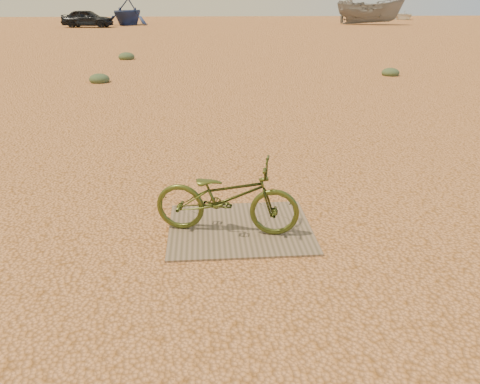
{
  "coord_description": "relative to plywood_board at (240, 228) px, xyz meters",
  "views": [
    {
      "loc": [
        -0.69,
        -4.67,
        2.22
      ],
      "look_at": [
        -0.34,
        -0.35,
        0.42
      ],
      "focal_mm": 35.0,
      "sensor_mm": 36.0,
      "label": 1
    }
  ],
  "objects": [
    {
      "name": "boat_far_right",
      "position": [
        21.72,
        49.42,
        0.45
      ],
      "size": [
        3.96,
        4.98,
        0.93
      ],
      "primitive_type": "imported",
      "rotation": [
        0.0,
        0.0,
        0.19
      ],
      "color": "silver",
      "rests_on": "ground"
    },
    {
      "name": "plywood_board",
      "position": [
        0.0,
        0.0,
        0.0
      ],
      "size": [
        1.47,
        1.23,
        0.02
      ],
      "primitive_type": "cube",
      "color": "#806854",
      "rests_on": "ground"
    },
    {
      "name": "boat_far_left",
      "position": [
        -6.67,
        40.03,
        1.17
      ],
      "size": [
        5.24,
        5.59,
        2.36
      ],
      "primitive_type": "imported",
      "rotation": [
        0.0,
        0.0,
        -0.37
      ],
      "color": "navy",
      "rests_on": "ground"
    },
    {
      "name": "bicycle",
      "position": [
        -0.14,
        -0.07,
        0.39
      ],
      "size": [
        1.51,
        0.8,
        0.76
      ],
      "primitive_type": "imported",
      "rotation": [
        0.0,
        0.0,
        1.36
      ],
      "color": "#3F4B1B",
      "rests_on": "plywood_board"
    },
    {
      "name": "car",
      "position": [
        -9.42,
        36.72,
        0.67
      ],
      "size": [
        4.2,
        2.14,
        1.37
      ],
      "primitive_type": "imported",
      "rotation": [
        0.0,
        0.0,
        1.44
      ],
      "color": "black",
      "rests_on": "ground"
    },
    {
      "name": "ground",
      "position": [
        0.34,
        0.35,
        -0.01
      ],
      "size": [
        120.0,
        120.0,
        0.0
      ],
      "primitive_type": "plane",
      "color": "#E2925A",
      "rests_on": "ground"
    },
    {
      "name": "boat_mid_right",
      "position": [
        14.66,
        38.97,
        1.11
      ],
      "size": [
        6.17,
        4.11,
        2.24
      ],
      "primitive_type": "imported",
      "rotation": [
        0.0,
        0.0,
        1.2
      ],
      "color": "slate",
      "rests_on": "ground"
    },
    {
      "name": "kale_a",
      "position": [
        -3.25,
        9.42,
        -0.01
      ],
      "size": [
        0.57,
        0.57,
        0.31
      ],
      "primitive_type": "ellipsoid",
      "color": "#4B5E3E",
      "rests_on": "ground"
    },
    {
      "name": "kale_c",
      "position": [
        -3.26,
        14.82,
        -0.01
      ],
      "size": [
        0.62,
        0.62,
        0.34
      ],
      "primitive_type": "ellipsoid",
      "color": "#4B5E3E",
      "rests_on": "ground"
    },
    {
      "name": "kale_b",
      "position": [
        5.46,
        9.99,
        -0.01
      ],
      "size": [
        0.54,
        0.54,
        0.3
      ],
      "primitive_type": "ellipsoid",
      "color": "#4B5E3E",
      "rests_on": "ground"
    }
  ]
}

